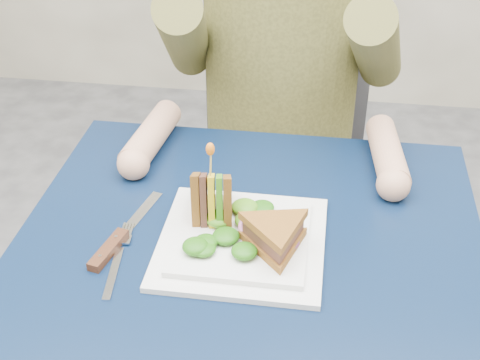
% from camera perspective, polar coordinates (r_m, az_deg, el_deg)
% --- Properties ---
extents(table, '(0.75, 0.75, 0.73)m').
position_cam_1_polar(table, '(1.11, 0.52, -9.21)').
color(table, black).
rests_on(table, ground).
extents(chair, '(0.42, 0.40, 0.93)m').
position_cam_1_polar(chair, '(1.71, 3.57, 3.35)').
color(chair, '#47474C').
rests_on(chair, ground).
extents(diner, '(0.54, 0.59, 0.74)m').
position_cam_1_polar(diner, '(1.45, 3.67, 13.93)').
color(diner, brown).
rests_on(diner, chair).
extents(plate, '(0.26, 0.26, 0.02)m').
position_cam_1_polar(plate, '(1.06, 0.15, -5.18)').
color(plate, white).
rests_on(plate, table).
extents(sandwich_flat, '(0.18, 0.18, 0.05)m').
position_cam_1_polar(sandwich_flat, '(1.01, 3.04, -4.75)').
color(sandwich_flat, brown).
rests_on(sandwich_flat, plate).
extents(sandwich_upright, '(0.09, 0.15, 0.15)m').
position_cam_1_polar(sandwich_upright, '(1.07, -2.43, -1.55)').
color(sandwich_upright, brown).
rests_on(sandwich_upright, plate).
extents(fork, '(0.03, 0.18, 0.01)m').
position_cam_1_polar(fork, '(1.05, -10.43, -6.80)').
color(fork, silver).
rests_on(fork, table).
extents(knife, '(0.07, 0.22, 0.02)m').
position_cam_1_polar(knife, '(1.08, -10.63, -5.28)').
color(knife, silver).
rests_on(knife, table).
extents(toothpick, '(0.01, 0.01, 0.06)m').
position_cam_1_polar(toothpick, '(1.04, -2.52, 1.33)').
color(toothpick, tan).
rests_on(toothpick, sandwich_upright).
extents(toothpick_frill, '(0.01, 0.01, 0.02)m').
position_cam_1_polar(toothpick_frill, '(1.02, -2.56, 2.65)').
color(toothpick_frill, orange).
rests_on(toothpick_frill, sandwich_upright).
extents(lettuce_spill, '(0.15, 0.13, 0.02)m').
position_cam_1_polar(lettuce_spill, '(1.05, 0.50, -3.98)').
color(lettuce_spill, '#337A14').
rests_on(lettuce_spill, plate).
extents(onion_ring, '(0.04, 0.04, 0.02)m').
position_cam_1_polar(onion_ring, '(1.05, 1.00, -3.98)').
color(onion_ring, '#9E4C7A').
rests_on(onion_ring, plate).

